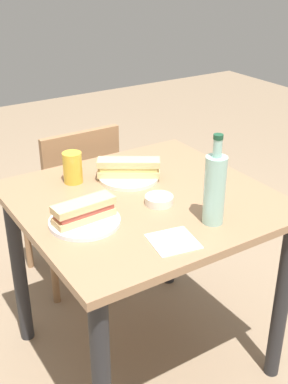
{
  "coord_description": "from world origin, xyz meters",
  "views": [
    {
      "loc": [
        -0.87,
        -1.37,
        1.6
      ],
      "look_at": [
        0.0,
        0.0,
        0.79
      ],
      "focal_mm": 46.15,
      "sensor_mm": 36.0,
      "label": 1
    }
  ],
  "objects_px": {
    "baguette_sandwich_far": "(84,211)",
    "olive_bowl": "(159,200)",
    "plate_near": "(129,177)",
    "chair_far": "(75,197)",
    "plate_far": "(85,222)",
    "dining_table": "(144,228)",
    "water_bottle": "(215,188)",
    "knife_far": "(74,214)",
    "baguette_sandwich_near": "(129,167)",
    "beer_glass": "(73,168)",
    "knife_near": "(126,169)"
  },
  "relations": [
    {
      "from": "dining_table",
      "to": "water_bottle",
      "type": "xyz_separation_m",
      "value": [
        0.09,
        -0.28,
        0.26
      ]
    },
    {
      "from": "dining_table",
      "to": "plate_far",
      "type": "height_order",
      "value": "plate_far"
    },
    {
      "from": "plate_near",
      "to": "knife_far",
      "type": "distance_m",
      "value": 0.37
    },
    {
      "from": "dining_table",
      "to": "knife_far",
      "type": "xyz_separation_m",
      "value": [
        -0.29,
        -0.01,
        0.15
      ]
    },
    {
      "from": "plate_near",
      "to": "baguette_sandwich_far",
      "type": "relative_size",
      "value": 1.11
    },
    {
      "from": "plate_near",
      "to": "baguette_sandwich_far",
      "type": "bearing_deg",
      "value": -143.66
    },
    {
      "from": "plate_near",
      "to": "baguette_sandwich_near",
      "type": "relative_size",
      "value": 0.98
    },
    {
      "from": "knife_far",
      "to": "water_bottle",
      "type": "distance_m",
      "value": 0.48
    },
    {
      "from": "chair_far",
      "to": "knife_far",
      "type": "height_order",
      "value": "chair_far"
    },
    {
      "from": "plate_near",
      "to": "baguette_sandwich_far",
      "type": "distance_m",
      "value": 0.38
    },
    {
      "from": "dining_table",
      "to": "olive_bowl",
      "type": "relative_size",
      "value": 8.91
    },
    {
      "from": "water_bottle",
      "to": "olive_bowl",
      "type": "bearing_deg",
      "value": 110.75
    },
    {
      "from": "plate_far",
      "to": "dining_table",
      "type": "bearing_deg",
      "value": 12.22
    },
    {
      "from": "baguette_sandwich_near",
      "to": "beer_glass",
      "type": "relative_size",
      "value": 1.98
    },
    {
      "from": "water_bottle",
      "to": "olive_bowl",
      "type": "relative_size",
      "value": 3.06
    },
    {
      "from": "plate_near",
      "to": "olive_bowl",
      "type": "relative_size",
      "value": 2.36
    },
    {
      "from": "chair_far",
      "to": "plate_far",
      "type": "relative_size",
      "value": 3.6
    },
    {
      "from": "plate_near",
      "to": "beer_glass",
      "type": "distance_m",
      "value": 0.23
    },
    {
      "from": "baguette_sandwich_near",
      "to": "baguette_sandwich_far",
      "type": "height_order",
      "value": "same"
    },
    {
      "from": "baguette_sandwich_far",
      "to": "beer_glass",
      "type": "height_order",
      "value": "beer_glass"
    },
    {
      "from": "knife_far",
      "to": "olive_bowl",
      "type": "xyz_separation_m",
      "value": [
        0.3,
        -0.07,
        -0.0
      ]
    },
    {
      "from": "knife_near",
      "to": "chair_far",
      "type": "bearing_deg",
      "value": 97.42
    },
    {
      "from": "baguette_sandwich_near",
      "to": "baguette_sandwich_far",
      "type": "bearing_deg",
      "value": -143.66
    },
    {
      "from": "plate_near",
      "to": "beer_glass",
      "type": "bearing_deg",
      "value": 155.26
    },
    {
      "from": "baguette_sandwich_near",
      "to": "olive_bowl",
      "type": "xyz_separation_m",
      "value": [
        -0.02,
        -0.24,
        -0.03
      ]
    },
    {
      "from": "dining_table",
      "to": "knife_far",
      "type": "bearing_deg",
      "value": -178.45
    },
    {
      "from": "chair_far",
      "to": "knife_near",
      "type": "relative_size",
      "value": 5.67
    },
    {
      "from": "plate_near",
      "to": "baguette_sandwich_near",
      "type": "bearing_deg",
      "value": 180.0
    },
    {
      "from": "knife_near",
      "to": "beer_glass",
      "type": "xyz_separation_m",
      "value": [
        -0.22,
        0.04,
        0.04
      ]
    },
    {
      "from": "water_bottle",
      "to": "beer_glass",
      "type": "distance_m",
      "value": 0.6
    },
    {
      "from": "knife_far",
      "to": "plate_far",
      "type": "bearing_deg",
      "value": -74.29
    },
    {
      "from": "chair_far",
      "to": "knife_far",
      "type": "relative_size",
      "value": 4.86
    },
    {
      "from": "plate_far",
      "to": "beer_glass",
      "type": "bearing_deg",
      "value": 71.17
    },
    {
      "from": "dining_table",
      "to": "chair_far",
      "type": "relative_size",
      "value": 1.05
    },
    {
      "from": "knife_far",
      "to": "olive_bowl",
      "type": "relative_size",
      "value": 1.75
    },
    {
      "from": "dining_table",
      "to": "baguette_sandwich_far",
      "type": "height_order",
      "value": "baguette_sandwich_far"
    },
    {
      "from": "dining_table",
      "to": "baguette_sandwich_near",
      "type": "distance_m",
      "value": 0.25
    },
    {
      "from": "baguette_sandwich_far",
      "to": "beer_glass",
      "type": "bearing_deg",
      "value": 71.17
    },
    {
      "from": "dining_table",
      "to": "knife_far",
      "type": "relative_size",
      "value": 5.09
    },
    {
      "from": "chair_far",
      "to": "olive_bowl",
      "type": "distance_m",
      "value": 0.76
    },
    {
      "from": "chair_far",
      "to": "water_bottle",
      "type": "xyz_separation_m",
      "value": [
        0.09,
        -0.91,
        0.4
      ]
    },
    {
      "from": "chair_far",
      "to": "water_bottle",
      "type": "height_order",
      "value": "water_bottle"
    },
    {
      "from": "chair_far",
      "to": "plate_far",
      "type": "distance_m",
      "value": 0.79
    },
    {
      "from": "plate_far",
      "to": "beer_glass",
      "type": "distance_m",
      "value": 0.34
    },
    {
      "from": "water_bottle",
      "to": "olive_bowl",
      "type": "xyz_separation_m",
      "value": [
        -0.08,
        0.21,
        -0.11
      ]
    },
    {
      "from": "chair_far",
      "to": "olive_bowl",
      "type": "bearing_deg",
      "value": -88.68
    },
    {
      "from": "dining_table",
      "to": "beer_glass",
      "type": "distance_m",
      "value": 0.36
    },
    {
      "from": "plate_near",
      "to": "plate_far",
      "type": "bearing_deg",
      "value": -143.66
    },
    {
      "from": "baguette_sandwich_near",
      "to": "olive_bowl",
      "type": "bearing_deg",
      "value": -94.15
    },
    {
      "from": "baguette_sandwich_far",
      "to": "olive_bowl",
      "type": "bearing_deg",
      "value": -3.09
    }
  ]
}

